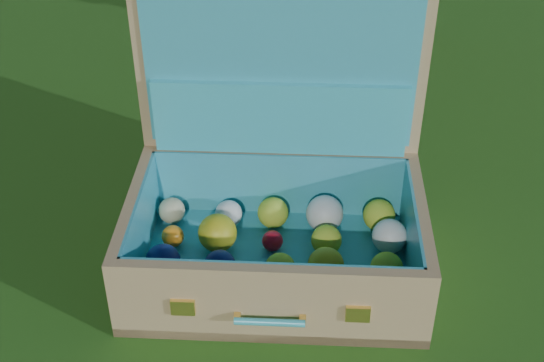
{
  "coord_description": "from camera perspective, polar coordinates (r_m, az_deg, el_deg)",
  "views": [
    {
      "loc": [
        -0.11,
        -1.16,
        1.0
      ],
      "look_at": [
        -0.01,
        0.02,
        0.17
      ],
      "focal_mm": 50.0,
      "sensor_mm": 36.0,
      "label": 1
    }
  ],
  "objects": [
    {
      "name": "suitcase",
      "position": [
        1.45,
        0.38,
        -0.74
      ],
      "size": [
        0.61,
        0.48,
        0.54
      ],
      "rotation": [
        0.0,
        0.0,
        -0.14
      ],
      "color": "tan",
      "rests_on": "ground"
    },
    {
      "name": "ground",
      "position": [
        1.54,
        0.36,
        -5.64
      ],
      "size": [
        60.0,
        60.0,
        0.0
      ],
      "primitive_type": "plane",
      "color": "#215114",
      "rests_on": "ground"
    }
  ]
}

